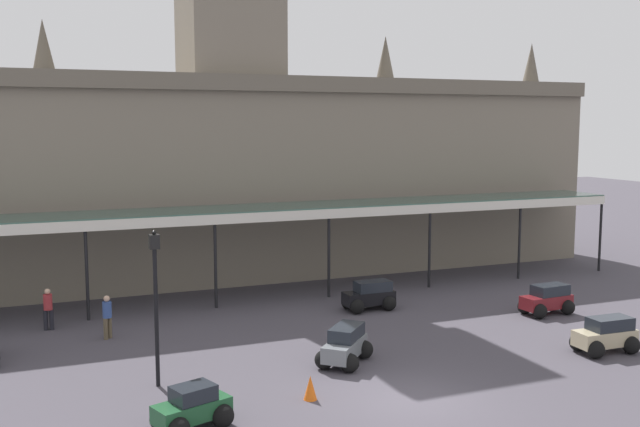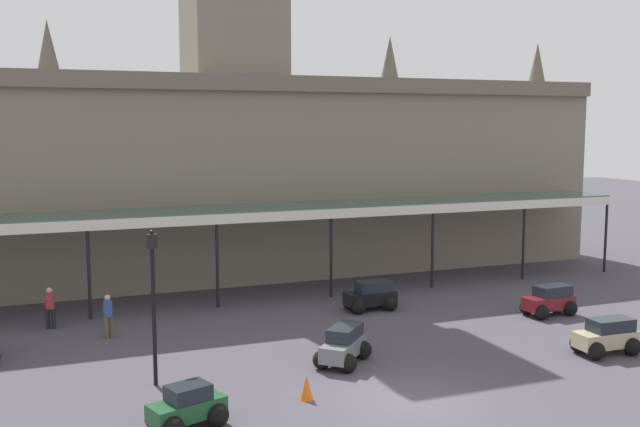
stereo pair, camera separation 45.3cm
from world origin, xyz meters
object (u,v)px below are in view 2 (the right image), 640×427
Objects in this scene: pedestrian_near_entrance at (50,306)px; victorian_lamppost at (153,290)px; car_grey_estate at (343,347)px; car_beige_estate at (606,338)px; car_green_sedan at (187,410)px; traffic_cone at (307,388)px; pedestrian_crossing_forecourt at (108,314)px; car_black_estate at (371,297)px; car_maroon_estate at (549,302)px.

victorian_lamppost reaches higher than pedestrian_near_entrance.
pedestrian_near_entrance is at bearing 138.53° from car_grey_estate.
victorian_lamppost is (-15.40, 2.64, 2.49)m from car_beige_estate.
traffic_cone is at bearing 11.37° from car_green_sedan.
pedestrian_crossing_forecourt is at bearing 139.93° from car_grey_estate.
car_grey_estate is 12.29m from pedestrian_near_entrance.
pedestrian_crossing_forecourt reaches higher than car_beige_estate.
pedestrian_crossing_forecourt is at bearing 97.16° from car_green_sedan.
victorian_lamppost is at bearing -149.75° from car_black_estate.
traffic_cone is (-12.98, -5.28, -0.20)m from car_maroon_estate.
victorian_lamppost reaches higher than car_black_estate.
car_black_estate is 3.09× the size of traffic_cone.
pedestrian_crossing_forecourt is (-7.17, 6.03, 0.34)m from car_grey_estate.
traffic_cone is at bearing -35.55° from victorian_lamppost.
car_maroon_estate is 1.38× the size of pedestrian_near_entrance.
pedestrian_crossing_forecourt is (-11.12, -0.15, 0.34)m from car_black_estate.
traffic_cone is at bearing -178.95° from car_beige_estate.
car_maroon_estate and car_grey_estate have the same top height.
car_black_estate is 11.13m from pedestrian_crossing_forecourt.
car_grey_estate is 1.43× the size of pedestrian_near_entrance.
pedestrian_near_entrance reaches higher than car_green_sedan.
car_grey_estate is 3.50m from traffic_cone.
pedestrian_near_entrance is at bearing 122.66° from traffic_cone.
car_green_sedan is at bearing -150.62° from car_grey_estate.
car_black_estate reaches higher than car_green_sedan.
pedestrian_crossing_forecourt reaches higher than car_maroon_estate.
car_beige_estate is at bearing -14.88° from car_grey_estate.
car_beige_estate is 21.15m from pedestrian_near_entrance.
car_beige_estate is 1.03× the size of car_green_sedan.
car_beige_estate is at bearing -107.18° from car_maroon_estate.
car_black_estate is (9.94, 9.56, 0.06)m from car_green_sedan.
car_black_estate is 12.11m from victorian_lamppost.
pedestrian_crossing_forecourt is 2.29× the size of traffic_cone.
car_green_sedan is 3.05× the size of traffic_cone.
traffic_cone is (3.69, 0.74, -0.14)m from car_green_sedan.
victorian_lamppost reaches higher than pedestrian_crossing_forecourt.
pedestrian_near_entrance is 1.00× the size of pedestrian_crossing_forecourt.
car_grey_estate reaches higher than car_green_sedan.
car_maroon_estate is at bearing 13.92° from car_grey_estate.
traffic_cone is (-2.30, -2.63, -0.20)m from car_grey_estate.
pedestrian_near_entrance is (-18.32, 10.56, 0.34)m from car_beige_estate.
car_beige_estate is at bearing -27.43° from pedestrian_crossing_forecourt.
car_maroon_estate is 1.38× the size of pedestrian_crossing_forecourt.
victorian_lamppost is 5.58m from traffic_cone.
car_black_estate is at bearing 43.87° from car_green_sedan.
car_green_sedan is 1.33× the size of pedestrian_near_entrance.
pedestrian_crossing_forecourt is (-16.29, 8.45, 0.34)m from car_beige_estate.
car_black_estate is (3.95, 6.18, 0.00)m from car_grey_estate.
pedestrian_near_entrance reaches higher than car_beige_estate.
car_grey_estate is 9.43m from car_beige_estate.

